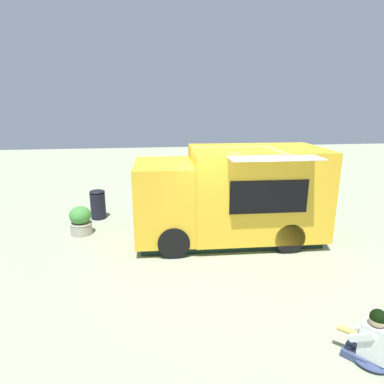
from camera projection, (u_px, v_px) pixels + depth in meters
ground_plane at (232, 252)px, 8.37m from camera, size 40.00×40.00×0.00m
food_truck at (232, 197)px, 8.85m from camera, size 2.85×4.96×2.50m
person_customer at (372, 341)px, 4.73m from camera, size 0.75×0.70×0.89m
planter_flowering_near at (81, 221)px, 9.40m from camera, size 0.62×0.62×0.82m
planter_flowering_far at (298, 193)px, 12.29m from camera, size 0.59×0.59×0.76m
trash_bin at (98, 204)px, 10.66m from camera, size 0.48×0.48×0.94m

